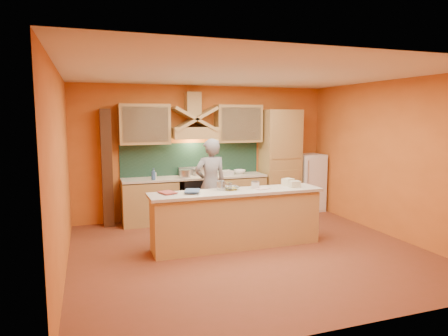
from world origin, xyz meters
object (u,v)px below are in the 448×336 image
object	(u,v)px
person	(210,184)
stove	(195,199)
mixing_bowl	(231,188)
kitchen_scale	(255,185)
fridge	(309,182)

from	to	relation	value
person	stove	bearing A→B (deg)	-85.19
stove	mixing_bowl	xyz separation A→B (m)	(0.14, -1.81, 0.53)
person	kitchen_scale	size ratio (longest dim) A/B	13.64
mixing_bowl	fridge	bearing A→B (deg)	35.18
stove	person	size ratio (longest dim) A/B	0.52
person	kitchen_scale	world-z (taller)	person
fridge	person	size ratio (longest dim) A/B	0.75
person	kitchen_scale	bearing A→B (deg)	110.06
fridge	kitchen_scale	bearing A→B (deg)	-139.70
stove	kitchen_scale	size ratio (longest dim) A/B	7.05
stove	mixing_bowl	bearing A→B (deg)	-85.68
kitchen_scale	mixing_bowl	bearing A→B (deg)	-158.58
stove	person	xyz separation A→B (m)	(0.10, -0.73, 0.42)
stove	mixing_bowl	distance (m)	1.89
fridge	kitchen_scale	xyz separation A→B (m)	(-2.13, -1.81, 0.35)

